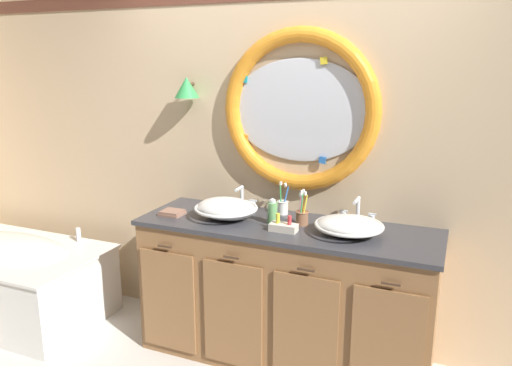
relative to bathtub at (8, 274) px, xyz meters
The scene contains 12 objects.
back_wall_assembly 2.35m from the bathtub, 16.59° to the left, with size 6.40×0.26×2.60m.
vanity_counter 2.17m from the bathtub, ahead, with size 1.88×0.63×0.92m.
bathtub is the anchor object (origin of this frame).
sink_basin_left 1.88m from the bathtub, ahead, with size 0.41×0.41×0.13m.
sink_basin_right 2.64m from the bathtub, ahead, with size 0.41×0.41×0.11m.
faucet_set_left 1.93m from the bathtub, 15.76° to the left, with size 0.22×0.12×0.16m.
faucet_set_right 2.67m from the bathtub, 10.88° to the left, with size 0.23×0.15×0.17m.
toothbrush_holder_left 2.20m from the bathtub, 13.24° to the left, with size 0.08×0.08×0.22m.
toothbrush_holder_right 2.35m from the bathtub, ahead, with size 0.08×0.08×0.22m.
soap_dispenser 2.18m from the bathtub, ahead, with size 0.06×0.07×0.17m.
folded_hand_towel 1.52m from the bathtub, ahead, with size 0.15×0.13×0.03m.
toiletry_basket 2.26m from the bathtub, ahead, with size 0.16×0.08×0.11m.
Camera 1 is at (1.07, -2.51, 1.91)m, focal length 34.72 mm.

